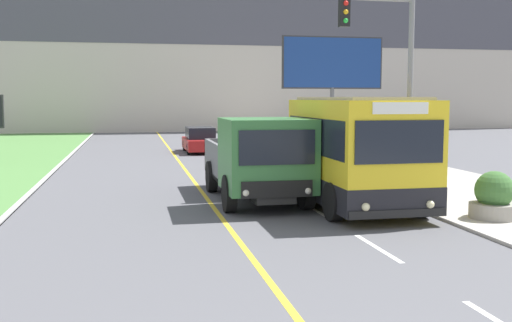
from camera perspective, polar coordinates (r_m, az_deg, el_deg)
apartment_block_background at (r=60.31m, az=-9.76°, el=13.89°), size 80.00×8.04×22.98m
city_bus at (r=17.14m, az=9.60°, el=0.77°), size 2.71×5.57×3.17m
dump_truck at (r=17.58m, az=0.46°, el=0.02°), size 2.50×6.46×2.57m
car_distant at (r=34.95m, az=-5.33°, el=1.97°), size 1.80×4.30×1.45m
traffic_light_mast at (r=17.92m, az=12.72°, el=8.66°), size 2.28×0.32×6.34m
billboard_large at (r=35.11m, az=7.30°, el=8.99°), size 5.98×0.24×6.66m
planter_round_near at (r=16.47m, az=21.72°, el=-3.29°), size 1.22×1.22×1.22m
planter_round_second at (r=19.63m, az=15.70°, el=-1.62°), size 1.19×1.19×1.23m
planter_round_third at (r=22.91m, az=11.14°, el=-0.51°), size 1.11×1.11×1.16m
planter_round_far at (r=26.37m, az=8.11°, el=0.32°), size 1.06×1.06×1.10m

